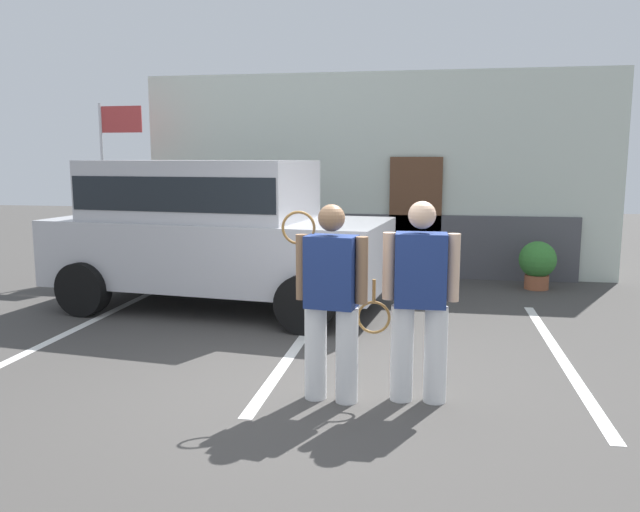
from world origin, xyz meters
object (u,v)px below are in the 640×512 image
parked_suv (212,226)px  potted_plant_by_porch (537,263)px  tennis_player_man (331,300)px  flag_pole (112,157)px  tennis_player_woman (419,300)px

parked_suv → potted_plant_by_porch: 5.17m
tennis_player_man → flag_pole: (-4.68, 5.19, 1.20)m
tennis_player_man → tennis_player_woman: bearing=-163.6°
tennis_player_man → tennis_player_woman: tennis_player_woman is taller
tennis_player_woman → flag_pole: flag_pole is taller
potted_plant_by_porch → parked_suv: bearing=-156.4°
parked_suv → potted_plant_by_porch: size_ratio=6.20×
tennis_player_woman → parked_suv: bearing=-47.7°
potted_plant_by_porch → flag_pole: 7.40m
tennis_player_man → potted_plant_by_porch: 5.82m
tennis_player_woman → flag_pole: size_ratio=0.57×
parked_suv → flag_pole: (-2.51, 2.02, 0.94)m
tennis_player_man → flag_pole: flag_pole is taller
flag_pole → potted_plant_by_porch: bearing=0.2°
tennis_player_man → flag_pole: bearing=-40.0°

